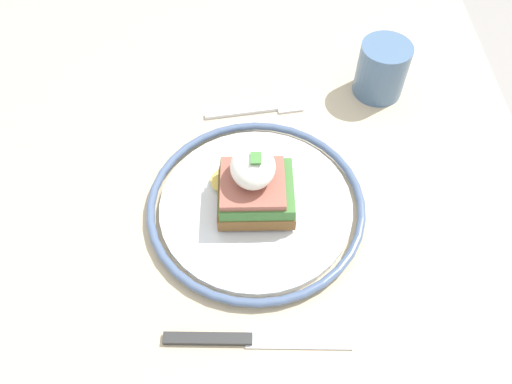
# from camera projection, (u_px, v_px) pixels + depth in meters

# --- Properties ---
(ground_plane) EXTENTS (6.00, 6.00, 0.00)m
(ground_plane) POSITION_uv_depth(u_px,v_px,m) (235.00, 363.00, 1.24)
(ground_plane) COLOR #9E9993
(dining_table) EXTENTS (1.06, 0.83, 0.75)m
(dining_table) POSITION_uv_depth(u_px,v_px,m) (219.00, 233.00, 0.72)
(dining_table) COLOR #C6B28E
(dining_table) RESTS_ON ground_plane
(plate) EXTENTS (0.26, 0.26, 0.02)m
(plate) POSITION_uv_depth(u_px,v_px,m) (256.00, 205.00, 0.60)
(plate) COLOR silver
(plate) RESTS_ON dining_table
(sandwich) EXTENTS (0.09, 0.10, 0.08)m
(sandwich) POSITION_uv_depth(u_px,v_px,m) (255.00, 185.00, 0.57)
(sandwich) COLOR brown
(sandwich) RESTS_ON plate
(fork) EXTENTS (0.04, 0.14, 0.00)m
(fork) POSITION_uv_depth(u_px,v_px,m) (260.00, 110.00, 0.70)
(fork) COLOR silver
(fork) RESTS_ON dining_table
(knife) EXTENTS (0.02, 0.19, 0.01)m
(knife) POSITION_uv_depth(u_px,v_px,m) (244.00, 339.00, 0.51)
(knife) COLOR #2D2D2D
(knife) RESTS_ON dining_table
(cup) EXTENTS (0.07, 0.07, 0.08)m
(cup) POSITION_uv_depth(u_px,v_px,m) (382.00, 69.00, 0.70)
(cup) COLOR slate
(cup) RESTS_ON dining_table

